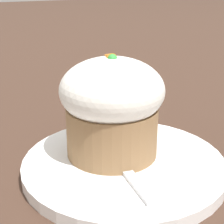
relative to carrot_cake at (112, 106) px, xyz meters
name	(u,v)px	position (x,y,z in m)	size (l,w,h in m)	color
ground_plane	(124,171)	(-0.02, -0.01, -0.07)	(4.00, 4.00, 0.00)	#3D281E
dessert_plate	(124,165)	(-0.02, -0.01, -0.06)	(0.21, 0.21, 0.01)	white
carrot_cake	(112,106)	(0.00, 0.00, 0.00)	(0.11, 0.11, 0.11)	olive
spoon	(118,160)	(-0.02, 0.00, -0.05)	(0.11, 0.03, 0.01)	silver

